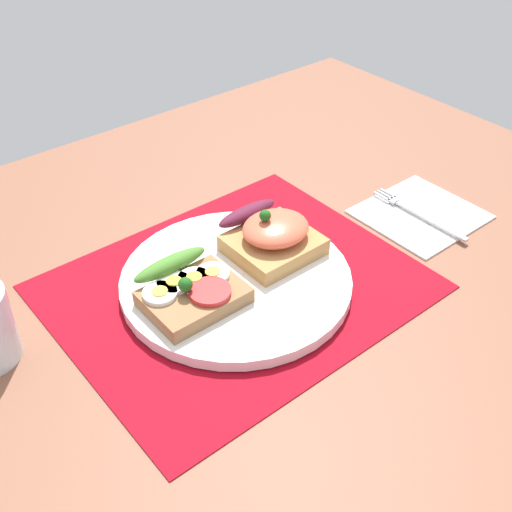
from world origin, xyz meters
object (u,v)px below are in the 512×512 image
(sandwich_salmon, at_px, (272,235))
(napkin, at_px, (420,213))
(sandwich_egg_tomato, at_px, (190,289))
(fork, at_px, (417,213))
(plate, at_px, (236,281))

(sandwich_salmon, distance_m, napkin, 0.23)
(sandwich_egg_tomato, height_order, fork, sandwich_egg_tomato)
(sandwich_salmon, xyz_separation_m, napkin, (0.22, -0.05, -0.04))
(napkin, relative_size, fork, 0.98)
(napkin, distance_m, fork, 0.01)
(sandwich_salmon, distance_m, fork, 0.22)
(plate, distance_m, napkin, 0.29)
(plate, distance_m, fork, 0.28)
(fork, bearing_deg, sandwich_salmon, 166.15)
(sandwich_salmon, xyz_separation_m, fork, (0.21, -0.05, -0.03))
(plate, height_order, sandwich_egg_tomato, sandwich_egg_tomato)
(sandwich_egg_tomato, bearing_deg, sandwich_salmon, 5.45)
(plate, relative_size, fork, 1.77)
(sandwich_egg_tomato, xyz_separation_m, napkin, (0.35, -0.04, -0.03))
(plate, relative_size, sandwich_egg_tomato, 2.54)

